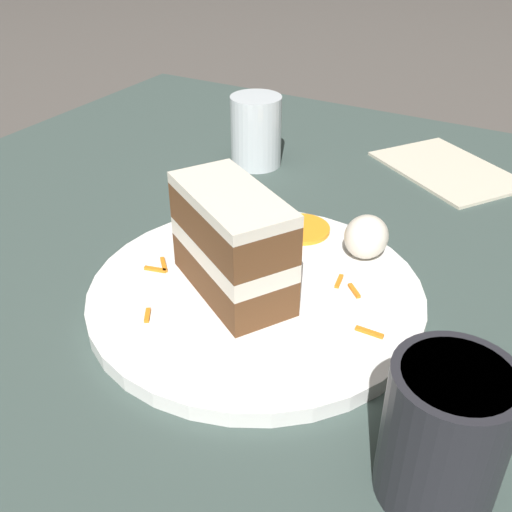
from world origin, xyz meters
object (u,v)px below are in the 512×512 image
at_px(orange_garnish, 301,229).
at_px(coffee_mug, 445,430).
at_px(menu_card, 448,170).
at_px(cake_slice, 232,243).
at_px(cream_dollop, 366,237).
at_px(plate, 256,294).
at_px(drinking_glass, 256,136).

xyz_separation_m(orange_garnish, coffee_mug, (0.23, 0.21, 0.04)).
bearing_deg(menu_card, coffee_mug, 47.73).
bearing_deg(cake_slice, cream_dollop, -5.30).
xyz_separation_m(plate, cake_slice, (0.01, -0.02, 0.06)).
height_order(plate, cake_slice, cake_slice).
distance_m(orange_garnish, coffee_mug, 0.31).
bearing_deg(menu_card, orange_garnish, 15.55).
height_order(cream_dollop, orange_garnish, cream_dollop).
height_order(plate, menu_card, plate).
distance_m(cream_dollop, menu_card, 0.28).
height_order(cream_dollop, drinking_glass, drinking_glass).
height_order(cream_dollop, menu_card, cream_dollop).
relative_size(orange_garnish, menu_card, 0.33).
bearing_deg(orange_garnish, coffee_mug, 41.81).
xyz_separation_m(plate, cream_dollop, (-0.10, 0.07, 0.03)).
xyz_separation_m(drinking_glass, coffee_mug, (0.39, 0.35, 0.01)).
distance_m(plate, drinking_glass, 0.31).
relative_size(plate, drinking_glass, 3.27).
distance_m(plate, menu_card, 0.39).
xyz_separation_m(coffee_mug, menu_card, (-0.50, -0.12, -0.05)).
relative_size(plate, menu_card, 1.66).
relative_size(orange_garnish, coffee_mug, 0.62).
bearing_deg(drinking_glass, cake_slice, 25.83).
relative_size(cream_dollop, coffee_mug, 0.48).
xyz_separation_m(plate, coffee_mug, (0.12, 0.20, 0.05)).
bearing_deg(plate, cream_dollop, 146.79).
bearing_deg(menu_card, plate, 22.37).
xyz_separation_m(cake_slice, drinking_glass, (-0.28, -0.14, -0.02)).
bearing_deg(cream_dollop, menu_card, 177.18).
height_order(plate, cream_dollop, cream_dollop).
xyz_separation_m(orange_garnish, menu_card, (-0.26, 0.09, -0.01)).
xyz_separation_m(cake_slice, orange_garnish, (-0.12, 0.01, -0.05)).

